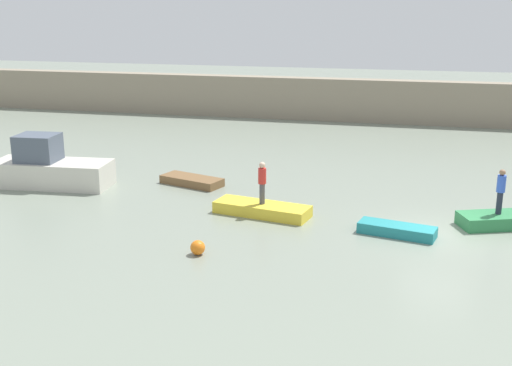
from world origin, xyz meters
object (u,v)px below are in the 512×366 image
at_px(rowboat_green, 497,220).
at_px(person_red_shirt, 262,181).
at_px(person_blue_shirt, 501,189).
at_px(rowboat_teal, 397,230).
at_px(mooring_buoy, 198,248).
at_px(rowboat_brown, 192,181).
at_px(motorboat, 49,168).
at_px(rowboat_yellow, 262,209).

height_order(rowboat_green, person_red_shirt, person_red_shirt).
bearing_deg(person_blue_shirt, rowboat_teal, -153.02).
bearing_deg(mooring_buoy, rowboat_teal, 28.71).
distance_m(rowboat_brown, rowboat_teal, 10.64).
xyz_separation_m(rowboat_teal, mooring_buoy, (-6.49, -3.56, 0.05)).
bearing_deg(rowboat_green, person_red_shirt, 163.38).
bearing_deg(motorboat, rowboat_yellow, -9.81).
distance_m(rowboat_green, person_red_shirt, 9.15).
bearing_deg(rowboat_green, rowboat_brown, 146.74).
height_order(rowboat_yellow, mooring_buoy, mooring_buoy).
bearing_deg(person_red_shirt, mooring_buoy, -103.72).
bearing_deg(rowboat_green, mooring_buoy, -173.34).
bearing_deg(rowboat_yellow, person_red_shirt, -169.06).
bearing_deg(motorboat, rowboat_teal, -10.47).
height_order(rowboat_teal, person_red_shirt, person_red_shirt).
xyz_separation_m(motorboat, rowboat_brown, (6.35, 1.71, -0.65)).
distance_m(motorboat, rowboat_green, 19.64).
bearing_deg(rowboat_brown, rowboat_yellow, -22.04).
distance_m(rowboat_teal, person_blue_shirt, 4.33).
bearing_deg(motorboat, rowboat_brown, 15.09).
relative_size(motorboat, mooring_buoy, 10.95).
bearing_deg(motorboat, person_red_shirt, -9.81).
distance_m(motorboat, rowboat_yellow, 10.74).
distance_m(motorboat, rowboat_teal, 16.20).
distance_m(motorboat, rowboat_brown, 6.61).
relative_size(rowboat_teal, mooring_buoy, 5.51).
xyz_separation_m(rowboat_yellow, mooring_buoy, (-1.14, -4.67, 0.02)).
height_order(rowboat_teal, rowboat_green, rowboat_green).
bearing_deg(rowboat_yellow, rowboat_green, 15.76).
bearing_deg(rowboat_yellow, person_blue_shirt, 15.76).
height_order(motorboat, rowboat_green, motorboat).
distance_m(rowboat_brown, person_red_shirt, 5.64).
relative_size(rowboat_yellow, mooring_buoy, 7.62).
relative_size(motorboat, rowboat_yellow, 1.44).
relative_size(rowboat_teal, person_blue_shirt, 1.60).
xyz_separation_m(rowboat_yellow, person_blue_shirt, (9.04, 0.76, 1.25)).
bearing_deg(mooring_buoy, person_red_shirt, 76.28).
distance_m(motorboat, mooring_buoy, 11.46).
xyz_separation_m(rowboat_green, person_red_shirt, (-9.04, -0.76, 1.18)).
relative_size(rowboat_yellow, person_blue_shirt, 2.22).
bearing_deg(rowboat_yellow, mooring_buoy, -92.77).
relative_size(rowboat_brown, rowboat_teal, 1.06).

